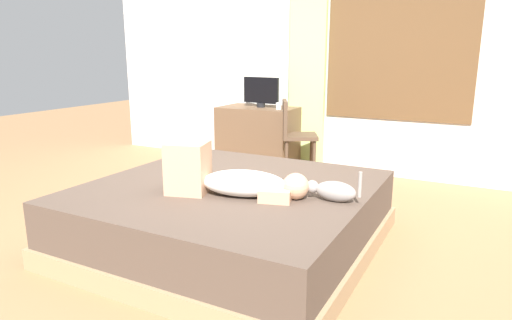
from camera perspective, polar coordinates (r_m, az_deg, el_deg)
name	(u,v)px	position (r m, az deg, el deg)	size (l,w,h in m)	color
ground_plane	(233,241)	(3.37, -3.01, -10.34)	(16.00, 16.00, 0.00)	olive
back_wall_with_window	(342,46)	(5.32, 11.00, 14.17)	(6.40, 0.14, 2.90)	silver
bed	(231,215)	(3.25, -3.23, -7.06)	(1.96, 1.94, 0.45)	#997A56
person_lying	(229,178)	(2.93, -3.44, -2.32)	(0.94, 0.48, 0.34)	silver
cat	(333,191)	(2.85, 9.79, -3.88)	(0.36, 0.12, 0.21)	gray
desk	(258,138)	(5.37, 0.31, 2.87)	(0.90, 0.56, 0.74)	brown
tv_monitor	(261,92)	(5.28, 0.64, 8.73)	(0.48, 0.10, 0.35)	black
cup	(279,106)	(5.09, 2.91, 6.91)	(0.06, 0.06, 0.08)	white
chair_by_desk	(293,132)	(4.98, 4.81, 3.59)	(0.51, 0.51, 0.86)	#4C3828
curtain_left	(307,67)	(5.33, 6.59, 11.73)	(0.44, 0.06, 2.41)	#ADCC75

